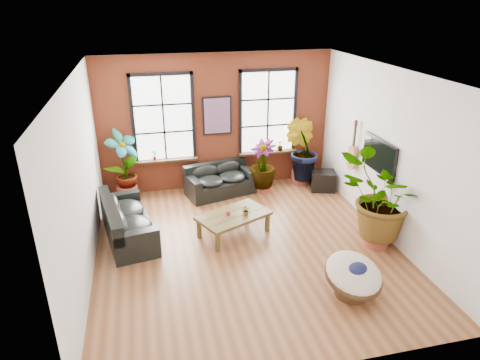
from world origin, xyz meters
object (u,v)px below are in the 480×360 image
object	(u,v)px
coffee_table	(234,217)
sofa_left	(125,222)
sofa_back	(219,180)
papasan_chair	(354,276)

from	to	relation	value
coffee_table	sofa_left	bearing A→B (deg)	145.73
sofa_back	sofa_left	bearing A→B (deg)	-157.60
sofa_back	papasan_chair	world-z (taller)	sofa_back
sofa_back	sofa_left	xyz separation A→B (m)	(-2.33, -1.77, 0.02)
sofa_back	papasan_chair	distance (m)	4.83
sofa_back	coffee_table	distance (m)	2.15
sofa_back	coffee_table	size ratio (longest dim) A/B	1.09
sofa_left	papasan_chair	size ratio (longest dim) A/B	1.76
coffee_table	papasan_chair	distance (m)	2.90
sofa_left	papasan_chair	world-z (taller)	sofa_left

